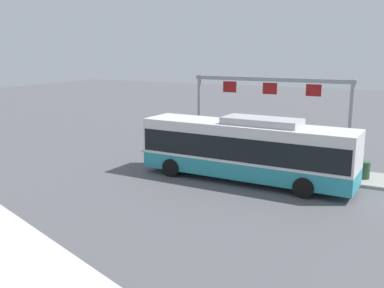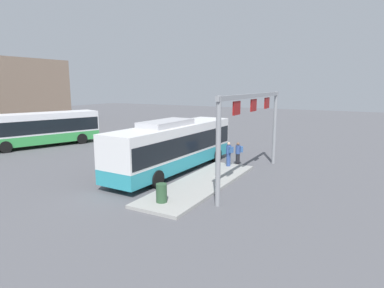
{
  "view_description": "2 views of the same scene",
  "coord_description": "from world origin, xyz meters",
  "px_view_note": "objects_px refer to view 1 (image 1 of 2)",
  "views": [
    {
      "loc": [
        -7.96,
        21.52,
        6.89
      ],
      "look_at": [
        3.9,
        -1.4,
        1.37
      ],
      "focal_mm": 41.61,
      "sensor_mm": 36.0,
      "label": 1
    },
    {
      "loc": [
        -18.04,
        -11.34,
        5.69
      ],
      "look_at": [
        1.44,
        -0.55,
        1.65
      ],
      "focal_mm": 30.8,
      "sensor_mm": 36.0,
      "label": 2
    }
  ],
  "objects_px": {
    "bus_main": "(246,148)",
    "person_waiting_near": "(225,147)",
    "person_boarding": "(211,147)",
    "trash_bin": "(365,170)"
  },
  "relations": [
    {
      "from": "bus_main",
      "to": "trash_bin",
      "type": "relative_size",
      "value": 12.75
    },
    {
      "from": "bus_main",
      "to": "person_waiting_near",
      "type": "bearing_deg",
      "value": -48.13
    },
    {
      "from": "person_boarding",
      "to": "trash_bin",
      "type": "relative_size",
      "value": 1.86
    },
    {
      "from": "bus_main",
      "to": "person_boarding",
      "type": "height_order",
      "value": "bus_main"
    },
    {
      "from": "person_waiting_near",
      "to": "person_boarding",
      "type": "bearing_deg",
      "value": -76.52
    },
    {
      "from": "bus_main",
      "to": "person_waiting_near",
      "type": "height_order",
      "value": "bus_main"
    },
    {
      "from": "bus_main",
      "to": "person_boarding",
      "type": "bearing_deg",
      "value": -40.16
    },
    {
      "from": "bus_main",
      "to": "person_waiting_near",
      "type": "distance_m",
      "value": 3.84
    },
    {
      "from": "person_waiting_near",
      "to": "trash_bin",
      "type": "xyz_separation_m",
      "value": [
        -8.06,
        0.07,
        -0.44
      ]
    },
    {
      "from": "person_boarding",
      "to": "person_waiting_near",
      "type": "relative_size",
      "value": 1.0
    }
  ]
}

